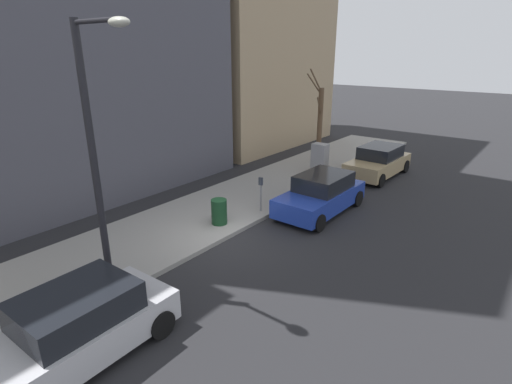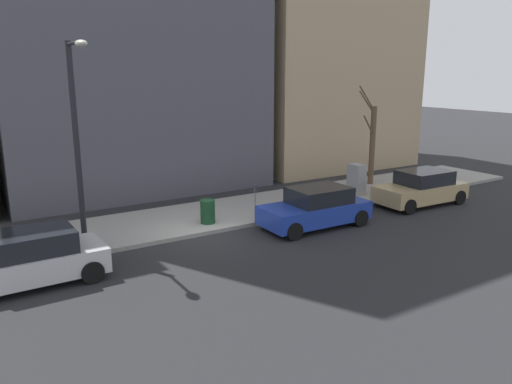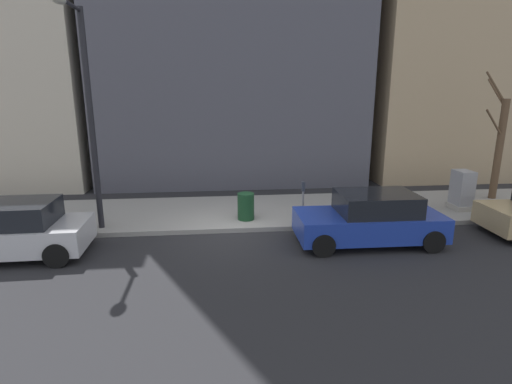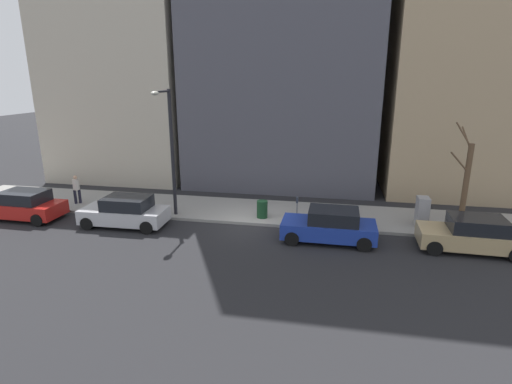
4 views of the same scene
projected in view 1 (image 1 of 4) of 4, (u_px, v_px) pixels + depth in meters
ground_plane at (230, 238)px, 13.45m from camera, size 120.00×120.00×0.00m
sidewalk at (189, 222)px, 14.58m from camera, size 4.00×36.00×0.15m
parked_car_tan at (378, 162)px, 19.93m from camera, size 2.04×4.26×1.52m
parked_car_blue at (321, 194)px, 15.43m from camera, size 1.96×4.22×1.52m
parked_car_silver at (73, 330)px, 7.96m from camera, size 2.00×4.24×1.52m
parking_meter at (261, 190)px, 15.10m from camera, size 0.14×0.10×1.35m
utility_box at (320, 158)px, 20.16m from camera, size 0.83×0.61×1.43m
streetlamp at (97, 141)px, 9.16m from camera, size 1.97×0.32×6.50m
bare_tree at (320, 122)px, 22.06m from camera, size 1.15×1.15×4.94m
trash_bin at (219, 212)px, 14.11m from camera, size 0.56×0.56×0.90m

